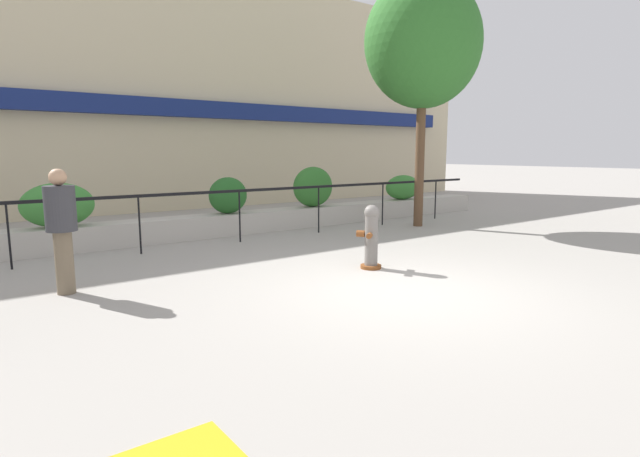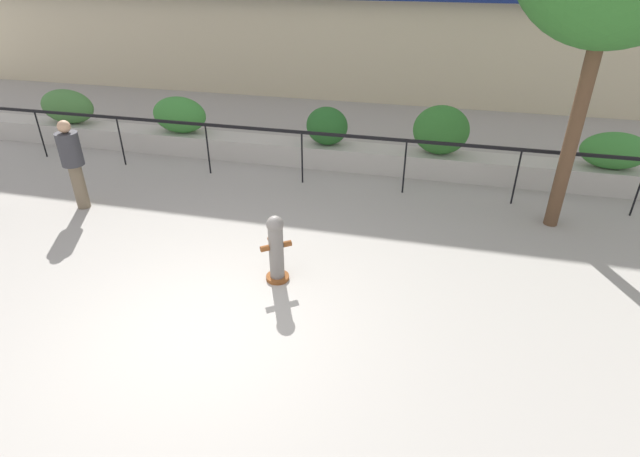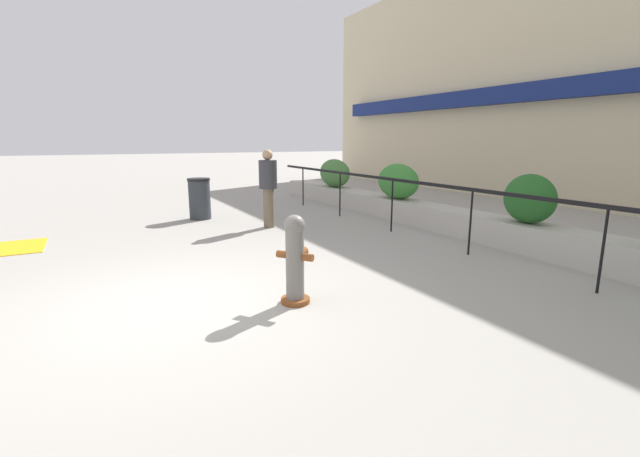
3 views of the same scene
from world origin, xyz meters
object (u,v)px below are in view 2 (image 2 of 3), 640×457
at_px(hedge_bush_4, 615,151).
at_px(pedestrian, 72,159).
at_px(hedge_bush_3, 441,130).
at_px(hedge_bush_0, 67,106).
at_px(hedge_bush_2, 327,126).
at_px(fire_hydrant, 276,248).
at_px(hedge_bush_1, 179,115).

distance_m(hedge_bush_4, pedestrian, 10.54).
bearing_deg(hedge_bush_3, pedestrian, -153.94).
height_order(hedge_bush_0, hedge_bush_2, hedge_bush_2).
relative_size(hedge_bush_2, pedestrian, 0.54).
bearing_deg(fire_hydrant, pedestrian, 162.17).
distance_m(hedge_bush_2, fire_hydrant, 4.68).
bearing_deg(hedge_bush_4, pedestrian, -162.15).
bearing_deg(hedge_bush_2, hedge_bush_4, 0.00).
xyz_separation_m(hedge_bush_3, hedge_bush_4, (3.43, 0.00, -0.16)).
distance_m(hedge_bush_1, fire_hydrant, 6.10).
distance_m(hedge_bush_0, hedge_bush_1, 3.10).
bearing_deg(hedge_bush_3, hedge_bush_4, 0.00).
relative_size(hedge_bush_0, fire_hydrant, 1.35).
bearing_deg(hedge_bush_1, hedge_bush_0, 180.00).
bearing_deg(hedge_bush_3, hedge_bush_1, 180.00).
bearing_deg(fire_hydrant, hedge_bush_3, 64.79).
relative_size(hedge_bush_3, fire_hydrant, 1.10).
relative_size(fire_hydrant, pedestrian, 0.62).
xyz_separation_m(hedge_bush_1, hedge_bush_3, (6.12, 0.00, 0.10)).
bearing_deg(fire_hydrant, hedge_bush_2, 93.74).
height_order(hedge_bush_0, hedge_bush_3, hedge_bush_3).
bearing_deg(hedge_bush_0, hedge_bush_3, 0.00).
xyz_separation_m(hedge_bush_0, hedge_bush_4, (12.65, 0.00, -0.05)).
bearing_deg(hedge_bush_1, hedge_bush_2, 0.00).
height_order(hedge_bush_3, fire_hydrant, hedge_bush_3).
bearing_deg(hedge_bush_4, hedge_bush_3, 180.00).
xyz_separation_m(hedge_bush_3, pedestrian, (-6.61, -3.23, -0.04)).
height_order(hedge_bush_1, hedge_bush_4, hedge_bush_1).
distance_m(hedge_bush_1, hedge_bush_2, 3.63).
height_order(hedge_bush_2, hedge_bush_4, hedge_bush_2).
height_order(hedge_bush_1, fire_hydrant, hedge_bush_1).
bearing_deg(hedge_bush_4, fire_hydrant, -140.36).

